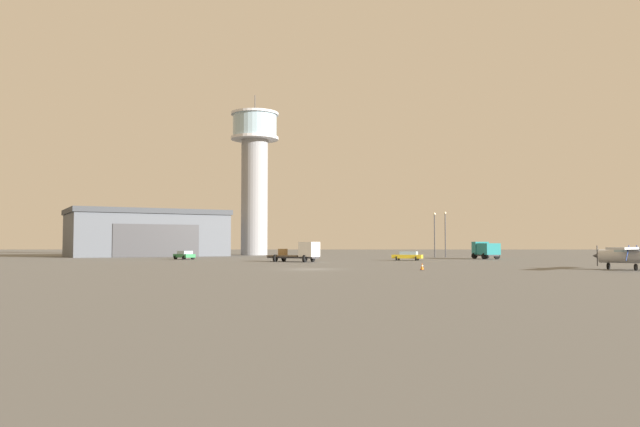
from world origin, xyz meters
name	(u,v)px	position (x,y,z in m)	size (l,w,h in m)	color
ground_plane	(310,269)	(0.00, 0.00, 0.00)	(400.00, 400.00, 0.00)	#60605E
control_tower	(255,169)	(-13.84, 73.16, 18.98)	(10.46, 10.46, 35.36)	gray
hangar	(146,233)	(-34.32, 62.17, 4.63)	(35.08, 30.47, 9.23)	#4C5159
airplane_silver	(638,254)	(31.31, -2.07, 1.49)	(8.58, 9.07, 3.20)	#B7BABF
truck_box_teal	(486,249)	(27.89, 39.82, 1.56)	(3.82, 6.15, 2.84)	#38383D
truck_flatbed_white	(301,252)	(-1.76, 23.76, 1.33)	(7.57, 5.59, 2.75)	#38383D
car_yellow	(408,256)	(13.91, 30.97, 0.74)	(4.78, 3.20, 1.37)	gold
car_green	(184,255)	(-20.86, 36.85, 0.74)	(4.03, 4.21, 1.37)	#287A42
light_post_west	(445,230)	(23.61, 51.40, 5.00)	(0.44, 0.44, 8.35)	#38383D
light_post_east	(435,230)	(21.49, 50.51, 4.90)	(0.44, 0.44, 8.17)	#38383D
traffic_cone_near_left	(422,266)	(10.74, -1.93, 0.35)	(0.36, 0.36, 0.72)	black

